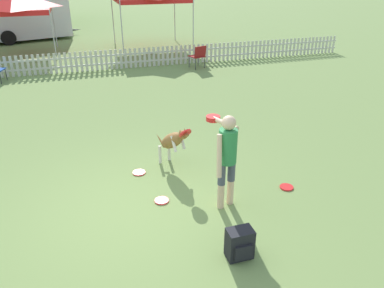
{
  "coord_description": "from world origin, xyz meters",
  "views": [
    {
      "loc": [
        -0.57,
        -4.95,
        3.53
      ],
      "look_at": [
        1.16,
        0.54,
        0.74
      ],
      "focal_mm": 35.0,
      "sensor_mm": 36.0,
      "label": 1
    }
  ],
  "objects": [
    {
      "name": "picket_fence",
      "position": [
        -0.0,
        8.91,
        0.36
      ],
      "size": [
        20.64,
        0.04,
        0.71
      ],
      "color": "beige",
      "rests_on": "ground_plane"
    },
    {
      "name": "frisbee_far_scatter",
      "position": [
        2.67,
        -0.17,
        0.01
      ],
      "size": [
        0.23,
        0.23,
        0.02
      ],
      "color": "red",
      "rests_on": "ground_plane"
    },
    {
      "name": "backpack_on_grass",
      "position": [
        1.18,
        -1.48,
        0.21
      ],
      "size": [
        0.34,
        0.27,
        0.43
      ],
      "color": "black",
      "rests_on": "ground_plane"
    },
    {
      "name": "canopy_tent_secondary",
      "position": [
        -2.56,
        12.44,
        2.11
      ],
      "size": [
        2.67,
        2.67,
        2.52
      ],
      "color": "#B2B2B2",
      "rests_on": "ground_plane"
    },
    {
      "name": "ground_plane",
      "position": [
        0.0,
        0.0,
        0.0
      ],
      "size": [
        240.0,
        240.0,
        0.0
      ],
      "primitive_type": "plane",
      "color": "olive"
    },
    {
      "name": "frisbee_near_dog",
      "position": [
        1.29,
        -1.07,
        0.01
      ],
      "size": [
        0.23,
        0.23,
        0.02
      ],
      "color": "red",
      "rests_on": "ground_plane"
    },
    {
      "name": "frisbee_midfield",
      "position": [
        0.3,
        1.11,
        0.01
      ],
      "size": [
        0.23,
        0.23,
        0.02
      ],
      "color": "red",
      "rests_on": "ground_plane"
    },
    {
      "name": "leaping_dog",
      "position": [
        0.97,
        1.12,
        0.57
      ],
      "size": [
        0.53,
        1.09,
        0.97
      ],
      "rotation": [
        0.0,
        0.0,
        -2.82
      ],
      "color": "olive",
      "rests_on": "ground_plane"
    },
    {
      "name": "folding_chair_center",
      "position": [
        3.78,
        8.11,
        0.5
      ],
      "size": [
        0.61,
        0.62,
        0.83
      ],
      "rotation": [
        0.0,
        0.0,
        3.43
      ],
      "color": "#333338",
      "rests_on": "ground_plane"
    },
    {
      "name": "handler_person",
      "position": [
        1.45,
        -0.28,
        0.97
      ],
      "size": [
        0.44,
        1.03,
        1.55
      ],
      "rotation": [
        0.0,
        0.0,
        0.32
      ],
      "color": "beige",
      "rests_on": "ground_plane"
    },
    {
      "name": "equipment_trailer",
      "position": [
        -3.15,
        16.17,
        1.36
      ],
      "size": [
        5.83,
        3.58,
        2.59
      ],
      "rotation": [
        0.0,
        0.0,
        0.27
      ],
      "color": "silver",
      "rests_on": "ground_plane"
    },
    {
      "name": "frisbee_near_handler",
      "position": [
        0.5,
        0.09,
        0.01
      ],
      "size": [
        0.23,
        0.23,
        0.02
      ],
      "color": "red",
      "rests_on": "ground_plane"
    }
  ]
}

